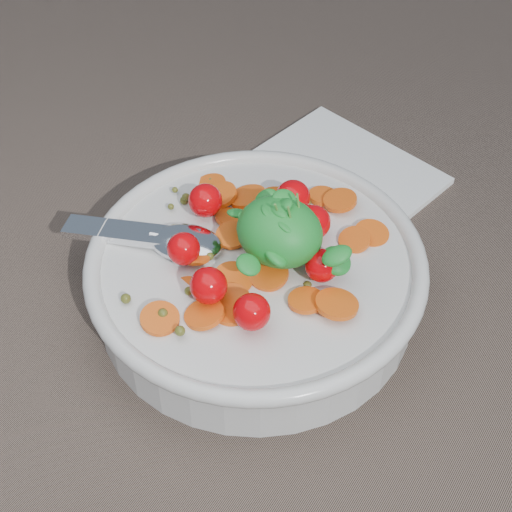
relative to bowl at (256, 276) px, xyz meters
The scene contains 3 objects.
ground 0.04m from the bowl, 158.06° to the right, with size 6.00×6.00×0.00m, color #6F5C4F.
bowl is the anchor object (origin of this frame).
napkin 0.17m from the bowl, 95.85° to the left, with size 0.16×0.14×0.01m, color white.
Camera 1 is at (0.24, -0.33, 0.47)m, focal length 55.00 mm.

